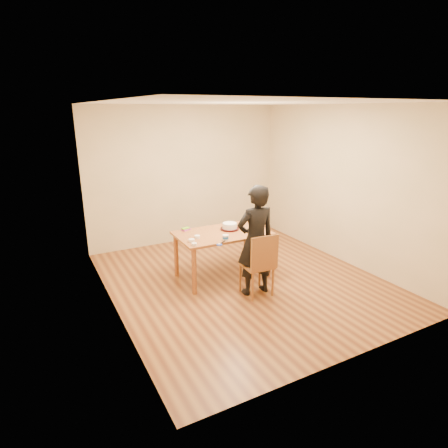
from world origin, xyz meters
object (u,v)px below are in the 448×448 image
dining_table (223,233)px  cake (230,226)px  cake_plate (230,229)px  dining_chair (257,265)px  person (256,241)px

dining_table → cake: 0.20m
dining_table → cake_plate: 0.19m
dining_table → cake: cake is taller
dining_chair → person: 0.37m
dining_table → person: person is taller
dining_table → person: size_ratio=0.90×
cake → dining_table: bearing=-155.5°
cake → person: 0.81m
dining_table → cake: (0.17, 0.08, 0.08)m
dining_table → cake_plate: size_ratio=4.82×
dining_table → person: 0.75m
cake → cake_plate: bearing=0.0°
cake_plate → cake: bearing=0.0°
dining_chair → cake: cake is taller
dining_chair → cake: size_ratio=1.71×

